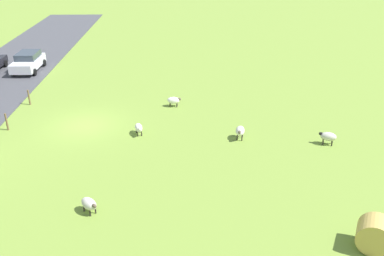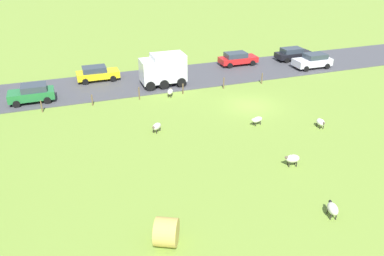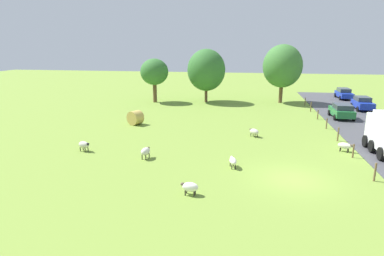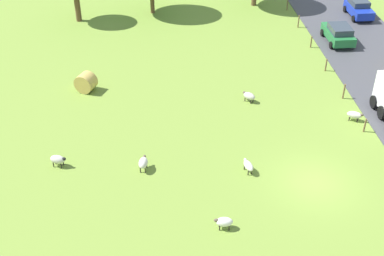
{
  "view_description": "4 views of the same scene",
  "coord_description": "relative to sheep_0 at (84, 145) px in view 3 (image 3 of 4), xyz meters",
  "views": [
    {
      "loc": [
        -6.7,
        25.41,
        12.02
      ],
      "look_at": [
        -7.19,
        3.49,
        1.43
      ],
      "focal_mm": 38.71,
      "sensor_mm": 36.0,
      "label": 1
    },
    {
      "loc": [
        -28.96,
        16.03,
        14.0
      ],
      "look_at": [
        -5.23,
        7.6,
        1.42
      ],
      "focal_mm": 35.98,
      "sensor_mm": 36.0,
      "label": 2
    },
    {
      "loc": [
        -3.04,
        -19.92,
        8.2
      ],
      "look_at": [
        -7.51,
        6.53,
        1.36
      ],
      "focal_mm": 30.74,
      "sensor_mm": 36.0,
      "label": 3
    },
    {
      "loc": [
        -9.5,
        -22.96,
        20.55
      ],
      "look_at": [
        -7.07,
        3.79,
        1.86
      ],
      "focal_mm": 48.39,
      "sensor_mm": 36.0,
      "label": 4
    }
  ],
  "objects": [
    {
      "name": "fence_post_1",
      "position": [
        20.47,
        -2.46,
        0.06
      ],
      "size": [
        0.12,
        0.12,
        1.18
      ],
      "primitive_type": "cylinder",
      "color": "brown",
      "rests_on": "ground_plane"
    },
    {
      "name": "fence_post_6",
      "position": [
        20.47,
        19.49,
        0.09
      ],
      "size": [
        0.12,
        0.12,
        1.25
      ],
      "primitive_type": "cylinder",
      "color": "brown",
      "rests_on": "ground_plane"
    },
    {
      "name": "sheep_2",
      "position": [
        9.58,
        -6.25,
        -0.06
      ],
      "size": [
        1.06,
        0.6,
        0.75
      ],
      "color": "white",
      "rests_on": "ground_plane"
    },
    {
      "name": "tree_2",
      "position": [
        6.59,
        24.43,
        4.08
      ],
      "size": [
        5.44,
        5.44,
        7.61
      ],
      "color": "brown",
      "rests_on": "ground_plane"
    },
    {
      "name": "hay_bale_0",
      "position": [
        1.05,
        9.24,
        0.2
      ],
      "size": [
        1.83,
        1.67,
        1.48
      ],
      "primitive_type": "cylinder",
      "rotation": [
        1.57,
        0.0,
        2.68
      ],
      "color": "tan",
      "rests_on": "ground_plane"
    },
    {
      "name": "sheep_4",
      "position": [
        20.25,
        3.31,
        -0.05
      ],
      "size": [
        1.15,
        0.91,
        0.73
      ],
      "color": "silver",
      "rests_on": "ground_plane"
    },
    {
      "name": "ground_plane",
      "position": [
        15.55,
        -3.02,
        -0.53
      ],
      "size": [
        160.0,
        160.0,
        0.0
      ],
      "primitive_type": "plane",
      "color": "olive"
    },
    {
      "name": "car_4",
      "position": [
        27.12,
        21.52,
        0.38
      ],
      "size": [
        2.03,
        3.92,
        1.66
      ],
      "color": "#1933B2",
      "rests_on": "road_strip"
    },
    {
      "name": "fence_post_7",
      "position": [
        20.47,
        23.89,
        -0.0
      ],
      "size": [
        0.12,
        0.12,
        1.07
      ],
      "primitive_type": "cylinder",
      "color": "brown",
      "rests_on": "ground_plane"
    },
    {
      "name": "fence_post_2",
      "position": [
        20.47,
        1.93,
        -0.01
      ],
      "size": [
        0.12,
        0.12,
        1.05
      ],
      "primitive_type": "cylinder",
      "color": "brown",
      "rests_on": "ground_plane"
    },
    {
      "name": "fence_post_3",
      "position": [
        20.47,
        6.32,
        0.08
      ],
      "size": [
        0.12,
        0.12,
        1.23
      ],
      "primitive_type": "cylinder",
      "color": "brown",
      "rests_on": "ground_plane"
    },
    {
      "name": "fence_post_5",
      "position": [
        20.47,
        15.1,
        0.0
      ],
      "size": [
        0.12,
        0.12,
        1.08
      ],
      "primitive_type": "cylinder",
      "color": "brown",
      "rests_on": "ground_plane"
    },
    {
      "name": "sheep_5",
      "position": [
        11.75,
        -1.61,
        -0.05
      ],
      "size": [
        0.69,
        1.16,
        0.71
      ],
      "color": "silver",
      "rests_on": "ground_plane"
    },
    {
      "name": "tree_1",
      "position": [
        17.29,
        25.57,
        4.68
      ],
      "size": [
        5.51,
        5.51,
        8.25
      ],
      "color": "brown",
      "rests_on": "ground_plane"
    },
    {
      "name": "sheep_1",
      "position": [
        13.29,
        6.52,
        -0.05
      ],
      "size": [
        1.06,
        1.07,
        0.75
      ],
      "color": "beige",
      "rests_on": "ground_plane"
    },
    {
      "name": "car_2",
      "position": [
        27.23,
        30.58,
        0.35
      ],
      "size": [
        2.01,
        4.47,
        1.58
      ],
      "color": "#1933B2",
      "rests_on": "road_strip"
    },
    {
      "name": "sheep_3",
      "position": [
        5.31,
        -0.84,
        0.02
      ],
      "size": [
        0.73,
        1.1,
        0.84
      ],
      "color": "silver",
      "rests_on": "ground_plane"
    },
    {
      "name": "fence_post_4",
      "position": [
        20.47,
        10.71,
        -0.0
      ],
      "size": [
        0.12,
        0.12,
        1.07
      ],
      "primitive_type": "cylinder",
      "color": "brown",
      "rests_on": "ground_plane"
    },
    {
      "name": "sheep_0",
      "position": [
        0.0,
        0.0,
        0.0
      ],
      "size": [
        1.12,
        0.82,
        0.81
      ],
      "color": "beige",
      "rests_on": "ground_plane"
    },
    {
      "name": "tree_0",
      "position": [
        -0.74,
        23.05,
        3.81
      ],
      "size": [
        4.0,
        4.0,
        6.26
      ],
      "color": "brown",
      "rests_on": "ground_plane"
    },
    {
      "name": "car_5",
      "position": [
        23.17,
        15.87,
        0.37
      ],
      "size": [
        2.2,
        4.08,
        1.64
      ],
      "color": "#237238",
      "rests_on": "road_strip"
    }
  ]
}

